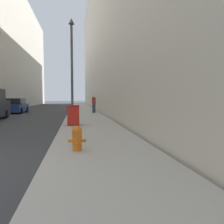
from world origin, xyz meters
TOP-DOWN VIEW (x-y plane):
  - sidewalk_right at (4.89, 18.00)m, footprint 3.12×60.00m
  - building_right_stone at (12.55, 26.00)m, footprint 12.00×60.00m
  - fire_hydrant at (4.14, 1.34)m, footprint 0.51×0.39m
  - trash_bin at (3.97, 7.12)m, footprint 0.65×0.68m
  - lamppost at (3.88, 9.66)m, footprint 0.38×0.38m
  - parked_sedan_near at (-2.21, 19.39)m, footprint 1.98×4.30m
  - pedestrian_on_sidewalk at (5.84, 16.71)m, footprint 0.35×0.23m

SIDE VIEW (x-z plane):
  - sidewalk_right at x=4.89m, z-range 0.00..0.13m
  - fire_hydrant at x=4.14m, z-range 0.15..0.84m
  - trash_bin at x=3.97m, z-range 0.15..1.22m
  - parked_sedan_near at x=-2.21m, z-range -0.06..1.48m
  - pedestrian_on_sidewalk at x=5.84m, z-range 0.14..1.86m
  - lamppost at x=3.88m, z-range 0.46..6.99m
  - building_right_stone at x=12.55m, z-range 0.00..21.53m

